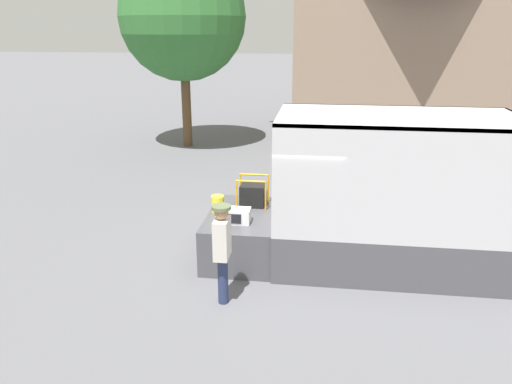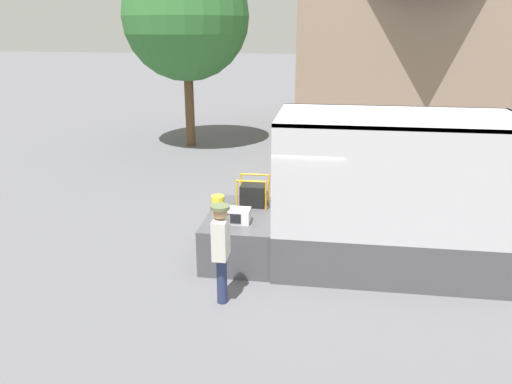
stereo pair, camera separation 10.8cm
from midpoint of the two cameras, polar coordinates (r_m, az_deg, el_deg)
name	(u,v)px [view 1 (the left image)]	position (r m, az deg, el deg)	size (l,w,h in m)	color
ground_plane	(277,256)	(10.58, 2.07, -7.35)	(160.00, 160.00, 0.00)	slate
box_truck	(465,223)	(10.54, 22.46, -3.30)	(6.35, 2.39, 3.03)	#B2B2B7
tailgate_deck	(243,234)	(10.47, -1.78, -4.85)	(1.42, 2.27, 0.92)	#4C4C51
microwave	(237,216)	(9.80, -2.56, -2.72)	(0.54, 0.35, 0.28)	white
portable_generator	(254,195)	(10.68, -0.57, -0.33)	(0.65, 0.53, 0.63)	black
orange_bucket	(218,204)	(10.39, -4.68, -1.34)	(0.27, 0.27, 0.34)	yellow
worker_person	(222,244)	(8.46, -4.26, -5.94)	(0.32, 0.44, 1.80)	navy
house_backdrop	(403,42)	(22.84, 16.36, 16.08)	(9.35, 7.11, 7.72)	gray
street_tree	(183,17)	(19.95, -8.56, 19.21)	(4.78, 4.78, 7.33)	brown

